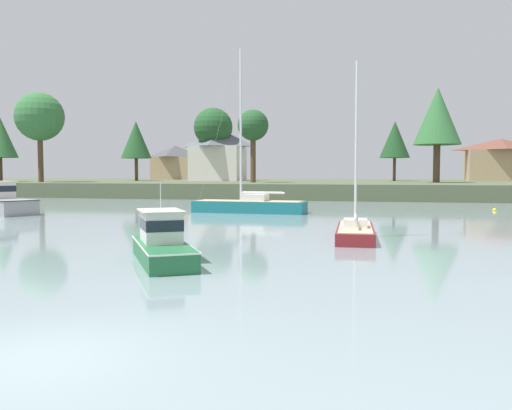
% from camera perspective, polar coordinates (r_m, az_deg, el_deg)
% --- Properties ---
extents(ground_plane, '(532.44, 532.44, 0.00)m').
position_cam_1_polar(ground_plane, '(11.15, -21.88, -14.66)').
color(ground_plane, gray).
extents(far_shore_bank, '(239.60, 58.00, 1.99)m').
position_cam_1_polar(far_shore_bank, '(93.43, 8.93, 1.95)').
color(far_shore_bank, '#4C563D').
rests_on(far_shore_bank, ground).
extents(sailboat_teal, '(9.73, 3.27, 14.50)m').
position_cam_1_polar(sailboat_teal, '(45.68, -0.68, -0.45)').
color(sailboat_teal, '#196B70').
rests_on(sailboat_teal, ground).
extents(sailboat_maroon, '(2.11, 6.94, 9.64)m').
position_cam_1_polar(sailboat_maroon, '(28.24, 10.51, -3.13)').
color(sailboat_maroon, maroon).
rests_on(sailboat_maroon, ground).
extents(cruiser_green, '(4.80, 6.52, 3.64)m').
position_cam_1_polar(cruiser_green, '(21.44, -10.13, -4.45)').
color(cruiser_green, '#236B3D').
rests_on(cruiser_green, ground).
extents(mooring_buoy_yellow, '(0.37, 0.37, 0.42)m').
position_cam_1_polar(mooring_buoy_yellow, '(52.31, 24.04, -0.51)').
color(mooring_buoy_yellow, yellow).
rests_on(mooring_buoy_yellow, ground).
extents(shore_tree_center_left, '(5.06, 5.06, 10.13)m').
position_cam_1_polar(shore_tree_center_left, '(94.28, 14.56, 6.75)').
color(shore_tree_center_left, brown).
rests_on(shore_tree_center_left, far_shore_bank).
extents(shore_tree_center, '(4.47, 4.47, 10.48)m').
position_cam_1_polar(shore_tree_center, '(77.87, -0.32, 8.34)').
color(shore_tree_center, brown).
rests_on(shore_tree_center, far_shore_bank).
extents(shore_tree_center_right, '(5.31, 5.31, 10.42)m').
position_cam_1_polar(shore_tree_center_right, '(96.76, -12.65, 6.77)').
color(shore_tree_center_right, brown).
rests_on(shore_tree_center_right, far_shore_bank).
extents(shore_tree_inland_b, '(6.67, 6.67, 13.57)m').
position_cam_1_polar(shore_tree_inland_b, '(81.60, 18.75, 8.88)').
color(shore_tree_inland_b, brown).
rests_on(shore_tree_inland_b, far_shore_bank).
extents(shore_tree_right, '(6.66, 6.66, 12.54)m').
position_cam_1_polar(shore_tree_right, '(93.16, -4.58, 8.22)').
color(shore_tree_right, brown).
rests_on(shore_tree_right, far_shore_bank).
extents(shore_tree_right_mid, '(7.23, 7.23, 13.43)m').
position_cam_1_polar(shore_tree_right_mid, '(87.67, -22.04, 8.66)').
color(shore_tree_right_mid, brown).
rests_on(shore_tree_right_mid, far_shore_bank).
extents(cottage_near_water, '(11.73, 7.64, 7.21)m').
position_cam_1_polar(cottage_near_water, '(101.43, 24.54, 4.46)').
color(cottage_near_water, tan).
rests_on(cottage_near_water, far_shore_bank).
extents(cottage_behind_trees, '(9.27, 7.79, 9.18)m').
position_cam_1_polar(cottage_behind_trees, '(93.82, -4.07, 5.50)').
color(cottage_behind_trees, silver).
rests_on(cottage_behind_trees, far_shore_bank).
extents(cottage_hillside, '(8.90, 8.16, 7.16)m').
position_cam_1_polar(cottage_hillside, '(115.31, -8.60, 4.57)').
color(cottage_hillside, tan).
rests_on(cottage_hillside, far_shore_bank).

